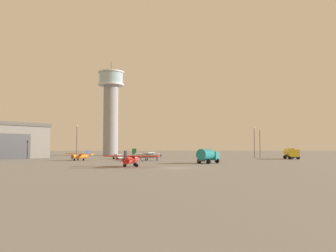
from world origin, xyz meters
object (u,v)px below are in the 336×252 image
(airplane_orange, at_px, (80,156))
(light_post_centre, at_px, (254,140))
(light_post_east, at_px, (77,139))
(control_tower, at_px, (111,106))
(airplane_red, at_px, (131,159))
(truck_fuel_tanker_teal, at_px, (207,155))
(car_white, at_px, (118,156))
(light_post_north, at_px, (260,141))
(truck_fuel_tanker_yellow, at_px, (291,153))
(airplane_silver, at_px, (147,155))

(airplane_orange, relative_size, light_post_centre, 0.85)
(light_post_east, bearing_deg, control_tower, 79.02)
(airplane_red, distance_m, truck_fuel_tanker_teal, 19.00)
(control_tower, height_order, truck_fuel_tanker_teal, control_tower)
(light_post_east, bearing_deg, light_post_centre, 3.21)
(truck_fuel_tanker_teal, bearing_deg, light_post_east, 89.31)
(airplane_orange, height_order, car_white, airplane_orange)
(light_post_north, bearing_deg, light_post_centre, -144.48)
(truck_fuel_tanker_yellow, relative_size, light_post_east, 0.70)
(control_tower, relative_size, car_white, 8.03)
(control_tower, relative_size, truck_fuel_tanker_yellow, 5.31)
(truck_fuel_tanker_teal, distance_m, light_post_centre, 36.88)
(airplane_red, xyz_separation_m, car_white, (-5.77, 35.68, -0.61))
(airplane_orange, relative_size, truck_fuel_tanker_yellow, 1.17)
(airplane_red, distance_m, car_white, 36.15)
(control_tower, bearing_deg, light_post_centre, -30.64)
(light_post_centre, bearing_deg, car_white, -170.41)
(car_white, height_order, light_post_east, light_post_east)
(airplane_orange, height_order, light_post_east, light_post_east)
(light_post_centre, bearing_deg, airplane_orange, -162.14)
(truck_fuel_tanker_yellow, distance_m, light_post_north, 12.21)
(airplane_red, distance_m, truck_fuel_tanker_yellow, 54.06)
(truck_fuel_tanker_teal, bearing_deg, airplane_orange, 102.02)
(truck_fuel_tanker_yellow, distance_m, light_post_east, 60.67)
(airplane_orange, bearing_deg, truck_fuel_tanker_yellow, 128.80)
(car_white, bearing_deg, light_post_centre, 72.35)
(airplane_red, height_order, truck_fuel_tanker_yellow, truck_fuel_tanker_yellow)
(airplane_red, xyz_separation_m, truck_fuel_tanker_yellow, (42.24, 33.74, 0.35))
(airplane_silver, bearing_deg, light_post_east, 156.44)
(control_tower, bearing_deg, light_post_north, -28.05)
(truck_fuel_tanker_teal, height_order, light_post_centre, light_post_centre)
(truck_fuel_tanker_teal, height_order, truck_fuel_tanker_yellow, same)
(car_white, relative_size, light_post_centre, 0.48)
(control_tower, relative_size, airplane_red, 3.66)
(airplane_red, bearing_deg, airplane_orange, 41.13)
(truck_fuel_tanker_yellow, bearing_deg, light_post_centre, -134.71)
(airplane_red, bearing_deg, light_post_east, 37.60)
(truck_fuel_tanker_teal, bearing_deg, truck_fuel_tanker_yellow, -10.75)
(car_white, xyz_separation_m, light_post_centre, (40.37, 6.82, 4.78))
(airplane_orange, distance_m, truck_fuel_tanker_teal, 33.26)
(truck_fuel_tanker_teal, height_order, car_white, truck_fuel_tanker_teal)
(truck_fuel_tanker_teal, bearing_deg, light_post_centre, 7.71)
(airplane_orange, bearing_deg, light_post_north, 140.49)
(control_tower, height_order, airplane_orange, control_tower)
(airplane_silver, height_order, light_post_east, light_post_east)
(light_post_centre, bearing_deg, truck_fuel_tanker_teal, -121.90)
(airplane_orange, relative_size, light_post_north, 0.90)
(airplane_red, bearing_deg, light_post_centre, -26.05)
(control_tower, relative_size, light_post_centre, 3.84)
(truck_fuel_tanker_yellow, bearing_deg, control_tower, -119.62)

